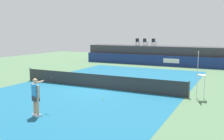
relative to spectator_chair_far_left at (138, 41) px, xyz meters
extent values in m
plane|color=#4C704C|center=(2.86, -12.36, -2.69)|extent=(48.00, 48.00, 0.00)
cube|color=#16597A|center=(2.86, -15.36, -2.69)|extent=(12.00, 22.00, 0.00)
cube|color=navy|center=(2.86, -1.86, -2.09)|extent=(18.00, 0.20, 1.20)
cube|color=white|center=(4.81, -1.97, -2.03)|extent=(1.80, 0.02, 0.50)
cube|color=#38383D|center=(2.86, -0.06, -1.59)|extent=(18.00, 2.80, 2.20)
cylinder|color=#1E232D|center=(0.18, 0.29, -0.27)|extent=(0.04, 0.04, 0.44)
cylinder|color=#1E232D|center=(-0.22, 0.26, -0.27)|extent=(0.04, 0.04, 0.44)
cylinder|color=#1E232D|center=(0.21, -0.11, -0.27)|extent=(0.04, 0.04, 0.44)
cylinder|color=#1E232D|center=(-0.19, -0.14, -0.27)|extent=(0.04, 0.04, 0.44)
cube|color=#1E232D|center=(-0.01, 0.07, -0.04)|extent=(0.47, 0.47, 0.03)
cube|color=#1E232D|center=(0.01, -0.13, 0.19)|extent=(0.44, 0.06, 0.42)
cylinder|color=#1E232D|center=(1.28, 0.05, -0.27)|extent=(0.04, 0.04, 0.44)
cylinder|color=#1E232D|center=(0.87, 0.06, -0.27)|extent=(0.04, 0.04, 0.44)
cylinder|color=#1E232D|center=(1.27, -0.35, -0.27)|extent=(0.04, 0.04, 0.44)
cylinder|color=#1E232D|center=(0.87, -0.35, -0.27)|extent=(0.04, 0.04, 0.44)
cube|color=#1E232D|center=(1.07, -0.15, -0.04)|extent=(0.44, 0.44, 0.03)
cube|color=#1E232D|center=(1.07, -0.35, 0.19)|extent=(0.44, 0.03, 0.42)
cylinder|color=#1E232D|center=(2.33, 0.31, -0.27)|extent=(0.04, 0.04, 0.44)
cylinder|color=#1E232D|center=(1.92, 0.33, -0.27)|extent=(0.04, 0.04, 0.44)
cylinder|color=#1E232D|center=(2.30, -0.09, -0.27)|extent=(0.04, 0.04, 0.44)
cylinder|color=#1E232D|center=(1.90, -0.07, -0.27)|extent=(0.04, 0.04, 0.44)
cube|color=#1E232D|center=(2.11, 0.12, -0.04)|extent=(0.46, 0.46, 0.03)
cube|color=#1E232D|center=(2.10, -0.09, 0.19)|extent=(0.44, 0.05, 0.42)
cylinder|color=white|center=(9.93, -15.54, -1.99)|extent=(0.04, 0.04, 1.40)
cylinder|color=white|center=(9.88, -15.14, -1.99)|extent=(0.04, 0.04, 1.40)
cylinder|color=white|center=(9.53, -15.59, -1.99)|extent=(0.04, 0.04, 1.40)
cylinder|color=white|center=(9.48, -15.19, -1.99)|extent=(0.04, 0.04, 1.40)
cube|color=white|center=(9.70, -15.36, -1.28)|extent=(0.49, 0.49, 0.03)
cube|color=white|center=(9.50, -15.39, -0.60)|extent=(0.08, 0.44, 1.33)
cube|color=#2D2D2D|center=(2.86, -15.36, -2.22)|extent=(12.40, 0.02, 0.95)
cylinder|color=#4C4C51|center=(-3.34, -15.36, -2.19)|extent=(0.10, 0.10, 1.00)
cylinder|color=#4C4C51|center=(9.06, -15.36, -2.19)|extent=(0.10, 0.10, 1.00)
cube|color=white|center=(3.46, -21.93, -2.64)|extent=(0.19, 0.28, 0.10)
cylinder|color=tan|center=(3.46, -21.93, -2.18)|extent=(0.14, 0.14, 0.82)
cube|color=white|center=(3.23, -21.86, -2.64)|extent=(0.19, 0.28, 0.10)
cylinder|color=tan|center=(3.23, -21.86, -2.18)|extent=(0.14, 0.14, 0.82)
cube|color=#333338|center=(3.34, -21.90, -1.85)|extent=(0.39, 0.30, 0.24)
cube|color=#338CCC|center=(3.34, -21.90, -1.49)|extent=(0.40, 0.29, 0.56)
sphere|color=tan|center=(3.34, -21.90, -1.03)|extent=(0.22, 0.22, 0.22)
cylinder|color=tan|center=(3.57, -21.96, -1.51)|extent=(0.09, 0.09, 0.60)
cylinder|color=tan|center=(3.18, -21.57, -1.19)|extent=(0.25, 0.61, 0.14)
cylinder|color=black|center=(3.30, -21.17, -1.16)|extent=(0.30, 0.11, 0.03)
torus|color=black|center=(3.38, -20.89, -1.16)|extent=(0.30, 0.11, 0.30)
sphere|color=#D8EA33|center=(4.70, -17.93, -2.66)|extent=(0.07, 0.07, 0.07)
camera|label=1|loc=(11.49, -30.48, 1.14)|focal=40.77mm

